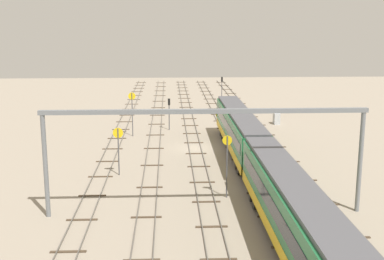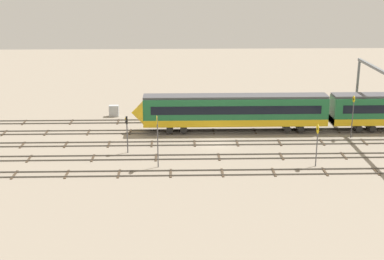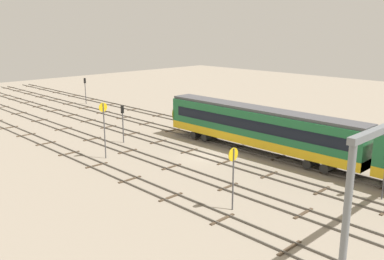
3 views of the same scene
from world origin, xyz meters
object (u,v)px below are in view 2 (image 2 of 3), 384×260
at_px(speed_sign_near_foreground, 353,112).
at_px(relay_cabinet, 114,111).
at_px(signal_light_trackside_departure, 127,129).
at_px(speed_sign_mid_trackside, 157,134).
at_px(speed_sign_far_trackside, 317,139).

relative_size(speed_sign_near_foreground, relay_cabinet, 3.37).
xyz_separation_m(signal_light_trackside_departure, relay_cabinet, (3.33, -15.92, -2.09)).
bearing_deg(speed_sign_near_foreground, speed_sign_mid_trackside, 21.89).
distance_m(speed_sign_far_trackside, relay_cabinet, 32.24).
xyz_separation_m(speed_sign_near_foreground, speed_sign_far_trackside, (6.98, 9.94, -0.25)).
xyz_separation_m(speed_sign_mid_trackside, signal_light_trackside_departure, (3.74, -4.86, -0.87)).
bearing_deg(relay_cabinet, speed_sign_near_foreground, 160.65).
xyz_separation_m(speed_sign_near_foreground, signal_light_trackside_departure, (28.03, 4.90, -0.55)).
bearing_deg(relay_cabinet, speed_sign_far_trackside, 139.32).
height_order(speed_sign_mid_trackside, speed_sign_far_trackside, speed_sign_mid_trackside).
distance_m(speed_sign_near_foreground, speed_sign_far_trackside, 12.15).
relative_size(speed_sign_near_foreground, speed_sign_mid_trackside, 0.94).
distance_m(speed_sign_far_trackside, signal_light_trackside_departure, 21.65).
bearing_deg(relay_cabinet, signal_light_trackside_departure, 101.83).
xyz_separation_m(speed_sign_near_foreground, speed_sign_mid_trackside, (24.30, 9.76, 0.32)).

